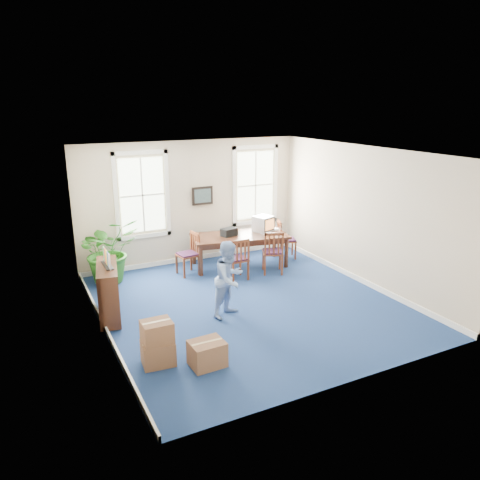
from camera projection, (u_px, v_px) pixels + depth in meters
name	position (u px, v px, depth m)	size (l,w,h in m)	color
floor	(248.00, 304.00, 9.95)	(6.50, 6.50, 0.00)	navy
ceiling	(249.00, 152.00, 9.04)	(6.50, 6.50, 0.00)	white
wall_back	(191.00, 202.00, 12.28)	(6.50, 6.50, 0.00)	#C5B398
wall_front	(354.00, 286.00, 6.71)	(6.50, 6.50, 0.00)	#C5B398
wall_left	(98.00, 252.00, 8.20)	(6.50, 6.50, 0.00)	#C5B398
wall_right	(364.00, 216.00, 10.79)	(6.50, 6.50, 0.00)	#C5B398
baseboard_back	(193.00, 258.00, 12.69)	(6.00, 0.04, 0.12)	white
baseboard_left	(107.00, 331.00, 8.65)	(0.04, 6.50, 0.12)	white
baseboard_right	(358.00, 278.00, 11.22)	(0.04, 6.50, 0.12)	white
window_left	(142.00, 195.00, 11.61)	(1.40, 0.12, 2.20)	white
window_right	(255.00, 185.00, 12.99)	(1.40, 0.12, 2.20)	white
wall_picture	(202.00, 196.00, 12.32)	(0.58, 0.06, 0.48)	black
conference_table	(240.00, 250.00, 12.17)	(2.45, 1.11, 0.83)	#452415
crt_tv	(263.00, 224.00, 12.35)	(0.45, 0.49, 0.41)	#B7B7BC
game_console	(275.00, 229.00, 12.50)	(0.15, 0.19, 0.05)	white
equipment_bag	(229.00, 232.00, 11.95)	(0.39, 0.26, 0.20)	black
chair_near_left	(237.00, 258.00, 11.21)	(0.47, 0.47, 1.05)	brown
chair_near_right	(273.00, 252.00, 11.63)	(0.50, 0.50, 1.10)	brown
chair_end_left	(187.00, 254.00, 11.51)	(0.47, 0.47, 1.05)	brown
chair_end_right	(287.00, 239.00, 12.76)	(0.47, 0.47, 1.04)	brown
man	(229.00, 279.00, 9.24)	(0.76, 0.58, 1.55)	#82A5DC
credenza	(109.00, 292.00, 9.22)	(0.38, 1.35, 1.06)	#452415
brochure_rack	(107.00, 259.00, 9.03)	(0.14, 0.77, 0.34)	#99999E
potted_plant	(109.00, 250.00, 11.00)	(1.39, 1.21, 1.55)	#205D17
cardboard_boxes	(167.00, 336.00, 7.75)	(1.40, 1.40, 0.80)	brown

